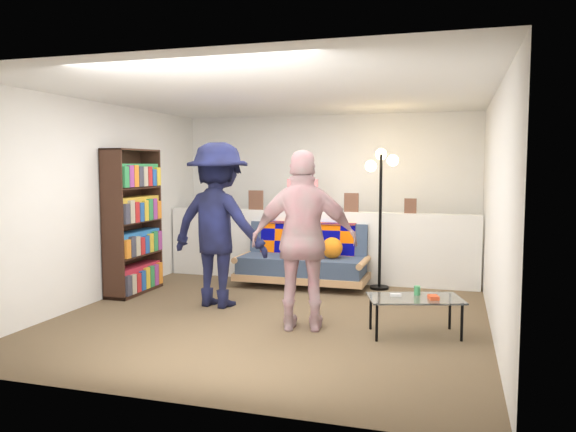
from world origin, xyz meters
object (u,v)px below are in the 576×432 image
object	(u,v)px
futon_sofa	(305,260)
person_left	(218,225)
coffee_table	(416,300)
floor_lamp	(381,190)
bookshelf	(133,226)
person_right	(304,241)

from	to	relation	value
futon_sofa	person_left	world-z (taller)	person_left
coffee_table	floor_lamp	size ratio (longest dim) A/B	0.53
person_left	futon_sofa	bearing A→B (deg)	-107.37
floor_lamp	person_left	world-z (taller)	person_left
futon_sofa	bookshelf	world-z (taller)	bookshelf
floor_lamp	person_left	xyz separation A→B (m)	(-1.69, -1.47, -0.37)
bookshelf	person_right	xyz separation A→B (m)	(2.53, -0.95, 0.04)
coffee_table	person_left	size ratio (longest dim) A/B	0.52
person_right	floor_lamp	bearing A→B (deg)	-114.11
futon_sofa	person_right	bearing A→B (deg)	-75.22
person_left	person_right	world-z (taller)	person_left
futon_sofa	person_right	xyz separation A→B (m)	(0.53, -2.01, 0.54)
floor_lamp	coffee_table	bearing A→B (deg)	-73.19
bookshelf	person_left	bearing A→B (deg)	-12.71
floor_lamp	person_left	bearing A→B (deg)	-138.99
futon_sofa	floor_lamp	world-z (taller)	floor_lamp
person_left	person_right	xyz separation A→B (m)	(1.21, -0.65, -0.05)
futon_sofa	person_left	bearing A→B (deg)	-116.57
futon_sofa	floor_lamp	distance (m)	1.40
bookshelf	person_left	size ratio (longest dim) A/B	0.97
bookshelf	coffee_table	size ratio (longest dim) A/B	1.87
bookshelf	floor_lamp	size ratio (longest dim) A/B	0.99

